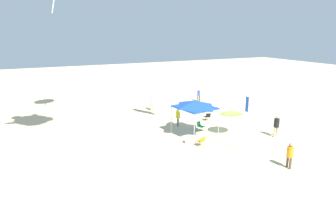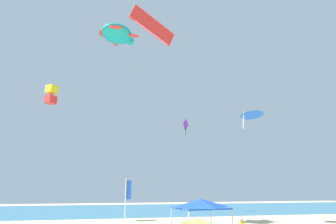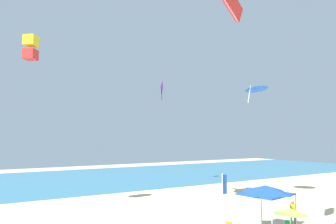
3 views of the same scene
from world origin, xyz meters
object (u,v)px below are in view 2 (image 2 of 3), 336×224
canopy_tent (200,204)px  banner_flag (126,209)px  kite_delta_blue (251,113)px  kite_diamond_purple (186,125)px  kite_turtle_teal (118,35)px  kite_box_yellow (51,95)px  kite_parafoil_red (152,26)px  beach_umbrella (197,221)px

canopy_tent → banner_flag: (-5.07, -1.39, -0.16)m
kite_delta_blue → canopy_tent: bearing=-133.8°
canopy_tent → kite_diamond_purple: size_ratio=1.26×
kite_delta_blue → kite_turtle_teal: kite_turtle_teal is taller
kite_diamond_purple → kite_box_yellow: 21.55m
kite_turtle_teal → kite_parafoil_red: size_ratio=1.38×
banner_flag → kite_box_yellow: 22.08m
kite_box_yellow → kite_parafoil_red: size_ratio=0.60×
kite_box_yellow → kite_parafoil_red: kite_parafoil_red is taller
banner_flag → canopy_tent: bearing=15.3°
kite_delta_blue → kite_parafoil_red: (-13.25, -10.21, 3.40)m
beach_umbrella → kite_diamond_purple: size_ratio=0.78×
beach_umbrella → banner_flag: 4.22m
canopy_tent → kite_parafoil_red: kite_parafoil_red is taller
kite_turtle_teal → kite_box_yellow: 10.82m
kite_diamond_purple → kite_box_yellow: size_ratio=1.29×
beach_umbrella → kite_parafoil_red: kite_parafoil_red is taller
banner_flag → kite_delta_blue: kite_delta_blue is taller
banner_flag → kite_parafoil_red: kite_parafoil_red is taller
beach_umbrella → kite_diamond_purple: kite_diamond_purple is taller
canopy_tent → kite_diamond_purple: 27.57m
kite_parafoil_red → kite_delta_blue: bearing=14.3°
canopy_tent → kite_turtle_teal: kite_turtle_teal is taller
banner_flag → kite_delta_blue: (14.76, 11.12, 9.57)m
kite_diamond_purple → kite_delta_blue: size_ratio=1.06×
canopy_tent → banner_flag: size_ratio=0.83×
canopy_tent → banner_flag: banner_flag is taller
canopy_tent → beach_umbrella: bearing=-112.0°
canopy_tent → beach_umbrella: canopy_tent is taller
kite_turtle_teal → canopy_tent: bearing=-102.6°
canopy_tent → kite_diamond_purple: bearing=76.6°
kite_diamond_purple → kite_parafoil_red: (-9.40, -25.04, 1.74)m
kite_turtle_teal → kite_parafoil_red: bearing=-119.8°
kite_diamond_purple → kite_box_yellow: kite_box_yellow is taller
kite_delta_blue → kite_turtle_teal: bearing=178.4°
canopy_tent → kite_parafoil_red: bearing=-172.3°
kite_diamond_purple → kite_turtle_teal: size_ratio=0.57×
kite_delta_blue → kite_box_yellow: (-23.20, 5.36, 2.46)m
kite_delta_blue → kite_box_yellow: size_ratio=1.22×
kite_diamond_purple → kite_turtle_teal: (-11.88, -14.07, 7.14)m
banner_flag → kite_delta_blue: bearing=37.0°
kite_diamond_purple → kite_parafoil_red: size_ratio=0.78×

